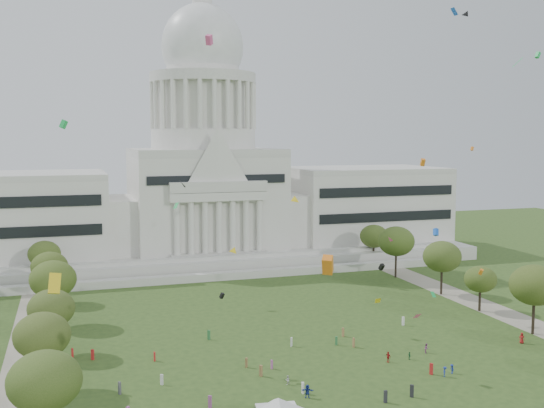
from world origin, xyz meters
TOP-DOWN VIEW (x-y plane):
  - ground at (0.00, 0.00)m, footprint 400.00×400.00m
  - capitol at (0.00, 113.59)m, footprint 160.00×64.50m
  - path_left at (-48.00, 30.00)m, footprint 8.00×160.00m
  - path_right at (48.00, 30.00)m, footprint 8.00×160.00m
  - row_tree_l_1 at (-44.07, -2.96)m, footprint 8.86×8.86m
  - row_tree_l_2 at (-45.04, 17.30)m, footprint 8.42×8.42m
  - row_tree_r_2 at (44.17, 17.44)m, footprint 9.55×9.55m
  - row_tree_l_3 at (-44.09, 33.92)m, footprint 8.12×8.12m
  - row_tree_r_3 at (44.40, 34.48)m, footprint 7.01×7.01m
  - row_tree_l_4 at (-44.08, 52.42)m, footprint 9.29×9.29m
  - row_tree_r_4 at (44.76, 50.04)m, footprint 9.19×9.19m
  - row_tree_l_5 at (-45.22, 71.01)m, footprint 8.33×8.33m
  - row_tree_r_5 at (43.49, 70.19)m, footprint 9.82×9.82m
  - row_tree_l_6 at (-46.87, 89.14)m, footprint 8.19×8.19m
  - row_tree_r_6 at (45.96, 88.13)m, footprint 8.42×8.42m
  - event_tent at (-15.44, -5.43)m, footprint 8.52×8.52m
  - person_0 at (38.30, 13.39)m, footprint 1.14×1.18m
  - person_2 at (18.75, 14.25)m, footprint 0.90×0.98m
  - person_3 at (17.36, 4.38)m, footprint 0.58×1.02m
  - person_4 at (10.02, 12.15)m, footprint 1.00×1.23m
  - person_5 at (-8.30, 2.54)m, footprint 1.99×1.40m
  - person_8 at (-9.40, 8.19)m, footprint 0.71×0.45m
  - person_9 at (15.46, 3.48)m, footprint 1.09×1.20m
  - person_10 at (14.12, 12.12)m, footprint 0.53×0.86m
  - distant_crowd at (-14.41, 14.18)m, footprint 64.37×36.28m
  - kite_swarm at (0.55, 6.05)m, footprint 88.29×99.67m

SIDE VIEW (x-z plane):
  - ground at x=0.00m, z-range 0.00..0.00m
  - path_left at x=-48.00m, z-range 0.00..0.04m
  - path_right at x=48.00m, z-range 0.00..0.04m
  - person_10 at x=14.12m, z-range 0.00..1.39m
  - person_8 at x=-9.40m, z-range 0.00..1.44m
  - person_3 at x=17.36m, z-range 0.00..1.53m
  - person_9 at x=15.46m, z-range 0.00..1.67m
  - person_2 at x=18.75m, z-range 0.00..1.72m
  - distant_crowd at x=-14.41m, z-range -0.08..1.87m
  - person_4 at x=10.02m, z-range 0.00..1.84m
  - person_5 at x=-8.30m, z-range 0.00..2.00m
  - person_0 at x=38.30m, z-range 0.00..2.03m
  - event_tent at x=-15.44m, z-range 1.16..5.38m
  - row_tree_r_3 at x=44.40m, z-range 2.09..12.07m
  - row_tree_l_3 at x=-44.09m, z-range 2.43..13.98m
  - row_tree_l_6 at x=-46.87m, z-range 2.45..14.09m
  - row_tree_l_5 at x=-45.22m, z-range 2.49..14.34m
  - row_tree_r_6 at x=45.96m, z-range 2.52..14.49m
  - row_tree_l_2 at x=-45.04m, z-range 2.52..14.49m
  - row_tree_l_1 at x=-44.07m, z-range 2.65..15.25m
  - row_tree_r_4 at x=44.76m, z-range 2.76..15.82m
  - row_tree_l_4 at x=-44.08m, z-range 2.79..16.00m
  - row_tree_r_2 at x=44.17m, z-range 2.87..16.45m
  - row_tree_r_5 at x=43.49m, z-range 2.95..16.91m
  - capitol at x=0.00m, z-range -23.35..67.95m
  - kite_swarm at x=0.55m, z-range -1.29..60.05m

